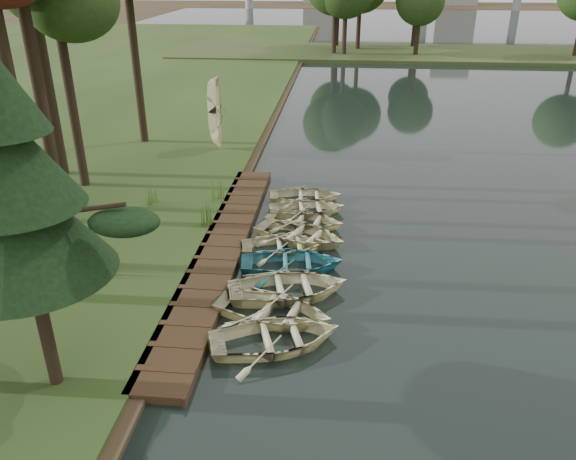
# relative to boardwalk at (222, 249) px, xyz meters

# --- Properties ---
(ground) EXTENTS (300.00, 300.00, 0.00)m
(ground) POSITION_rel_boardwalk_xyz_m (1.60, 0.00, -0.15)
(ground) COLOR #3D2F1D
(boardwalk) EXTENTS (1.60, 16.00, 0.30)m
(boardwalk) POSITION_rel_boardwalk_xyz_m (0.00, 0.00, 0.00)
(boardwalk) COLOR #362515
(boardwalk) RESTS_ON ground
(peninsula) EXTENTS (50.00, 14.00, 0.45)m
(peninsula) POSITION_rel_boardwalk_xyz_m (9.60, 50.00, 0.08)
(peninsula) COLOR #35441E
(peninsula) RESTS_ON ground
(rowboat_0) EXTENTS (4.31, 3.64, 0.76)m
(rowboat_0) POSITION_rel_boardwalk_xyz_m (2.64, -5.44, 0.28)
(rowboat_0) COLOR beige
(rowboat_0) RESTS_ON water
(rowboat_1) EXTENTS (4.13, 3.38, 0.75)m
(rowboat_1) POSITION_rel_boardwalk_xyz_m (2.41, -4.10, 0.27)
(rowboat_1) COLOR beige
(rowboat_1) RESTS_ON water
(rowboat_2) EXTENTS (4.43, 3.66, 0.80)m
(rowboat_2) POSITION_rel_boardwalk_xyz_m (2.73, -2.83, 0.30)
(rowboat_2) COLOR beige
(rowboat_2) RESTS_ON water
(rowboat_3) EXTENTS (3.86, 2.98, 0.74)m
(rowboat_3) POSITION_rel_boardwalk_xyz_m (2.70, -1.15, 0.27)
(rowboat_3) COLOR teal
(rowboat_3) RESTS_ON water
(rowboat_4) EXTENTS (3.64, 2.93, 0.67)m
(rowboat_4) POSITION_rel_boardwalk_xyz_m (2.33, 0.21, 0.23)
(rowboat_4) COLOR beige
(rowboat_4) RESTS_ON water
(rowboat_5) EXTENTS (4.31, 3.75, 0.75)m
(rowboat_5) POSITION_rel_boardwalk_xyz_m (2.80, 1.13, 0.27)
(rowboat_5) COLOR beige
(rowboat_5) RESTS_ON water
(rowboat_6) EXTENTS (3.61, 2.91, 0.66)m
(rowboat_6) POSITION_rel_boardwalk_xyz_m (2.86, 2.49, 0.23)
(rowboat_6) COLOR beige
(rowboat_6) RESTS_ON water
(rowboat_7) EXTENTS (3.63, 2.91, 0.67)m
(rowboat_7) POSITION_rel_boardwalk_xyz_m (2.89, 3.70, 0.24)
(rowboat_7) COLOR beige
(rowboat_7) RESTS_ON water
(rowboat_8) EXTENTS (3.49, 2.69, 0.67)m
(rowboat_8) POSITION_rel_boardwalk_xyz_m (2.72, 5.12, 0.23)
(rowboat_8) COLOR beige
(rowboat_8) RESTS_ON water
(stored_rowboat) EXTENTS (4.02, 2.98, 0.80)m
(stored_rowboat) POSITION_rel_boardwalk_xyz_m (-2.56, 11.68, 0.55)
(stored_rowboat) COLOR beige
(stored_rowboat) RESTS_ON bank
(pine_tree) EXTENTS (3.80, 3.80, 8.20)m
(pine_tree) POSITION_rel_boardwalk_xyz_m (-2.55, -7.69, 5.29)
(pine_tree) COLOR black
(pine_tree) RESTS_ON bank
(reeds_0) EXTENTS (0.60, 0.60, 0.97)m
(reeds_0) POSITION_rel_boardwalk_xyz_m (-3.27, -2.44, 0.63)
(reeds_0) COLOR #3F661E
(reeds_0) RESTS_ON bank
(reeds_1) EXTENTS (0.60, 0.60, 1.07)m
(reeds_1) POSITION_rel_boardwalk_xyz_m (-1.00, 1.63, 0.69)
(reeds_1) COLOR #3F661E
(reeds_1) RESTS_ON bank
(reeds_2) EXTENTS (0.60, 0.60, 0.97)m
(reeds_2) POSITION_rel_boardwalk_xyz_m (-3.69, 3.55, 0.64)
(reeds_2) COLOR #3F661E
(reeds_2) RESTS_ON bank
(reeds_3) EXTENTS (0.60, 0.60, 1.12)m
(reeds_3) POSITION_rel_boardwalk_xyz_m (-1.00, 4.31, 0.71)
(reeds_3) COLOR #3F661E
(reeds_3) RESTS_ON bank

